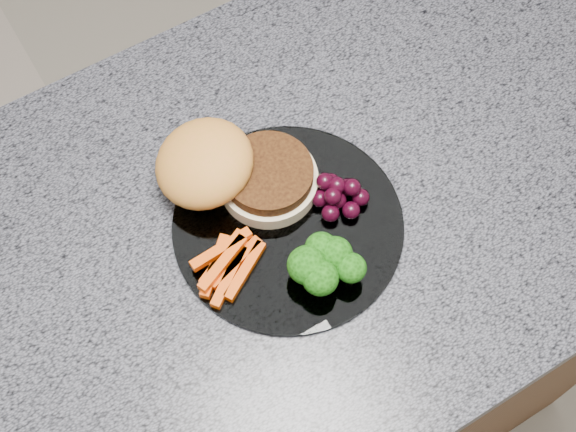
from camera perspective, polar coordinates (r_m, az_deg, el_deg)
The scene contains 7 objects.
island_cabinet at distance 1.33m, azimuth -4.37°, elevation -11.04°, with size 1.20×0.60×0.86m, color #53301C.
countertop at distance 0.91m, azimuth -6.31°, elevation -3.44°, with size 1.20×0.60×0.04m, color #52535D.
plate at distance 0.90m, azimuth 0.00°, elevation -0.65°, with size 0.26×0.26×0.01m, color white.
burger at distance 0.90m, azimuth -4.33°, elevation 3.23°, with size 0.20×0.19×0.06m.
carrot_sticks at distance 0.87m, azimuth -4.34°, elevation -3.41°, with size 0.09×0.07×0.02m.
broccoli at distance 0.84m, azimuth 2.55°, elevation -3.41°, with size 0.08×0.07×0.05m.
grape_bunch at distance 0.90m, azimuth 3.63°, elevation 1.53°, with size 0.06×0.06×0.04m.
Camera 1 is at (-0.10, -0.35, 1.71)m, focal length 50.00 mm.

